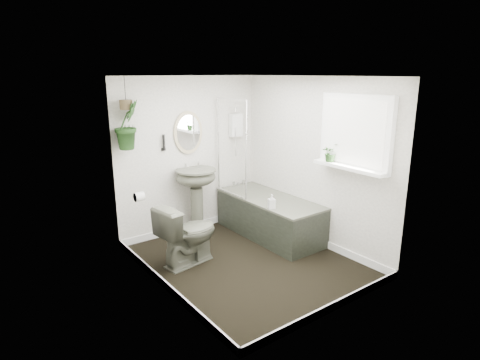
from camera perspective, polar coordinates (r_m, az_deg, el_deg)
floor at (r=5.24m, az=1.00°, el=-11.61°), size 2.30×2.80×0.02m
ceiling at (r=4.68m, az=1.13°, el=14.66°), size 2.30×2.80×0.02m
wall_back at (r=5.98m, az=-7.22°, el=3.45°), size 2.30×0.02×2.30m
wall_front at (r=3.86m, az=13.96°, el=-3.41°), size 2.30×0.02×2.30m
wall_left at (r=4.25m, az=-11.44°, el=-1.54°), size 0.02×2.80×2.30m
wall_right at (r=5.60m, az=10.53°, el=2.51°), size 0.02×2.80×2.30m
skirting at (r=5.21m, az=1.00°, el=-11.02°), size 2.30×2.80×0.10m
bathtub at (r=5.94m, az=4.21°, el=-5.18°), size 0.72×1.72×0.58m
bath_screen at (r=5.85m, az=-1.20°, el=4.61°), size 0.04×0.72×1.40m
shower_box at (r=6.28m, az=-0.60°, el=7.82°), size 0.20×0.10×0.35m
oval_mirror at (r=5.88m, az=-7.35°, el=6.70°), size 0.46×0.03×0.62m
wall_sconce at (r=5.70m, az=-10.78°, el=5.28°), size 0.04×0.04×0.22m
toilet_roll_holder at (r=4.96m, az=-14.15°, el=-2.31°), size 0.11×0.11×0.11m
window_recess at (r=5.01m, az=16.11°, el=6.54°), size 0.08×1.00×0.90m
window_sill at (r=5.03m, az=15.28°, el=1.75°), size 0.18×1.00×0.04m
window_blinds at (r=4.98m, az=15.79°, el=6.50°), size 0.01×0.86×0.76m
toilet at (r=5.09m, az=-7.40°, el=-7.52°), size 0.84×0.56×0.80m
pedestal_sink at (r=5.95m, az=-6.18°, el=-3.07°), size 0.63×0.56×1.00m
sill_plant at (r=5.18m, az=12.72°, el=3.85°), size 0.25×0.23×0.24m
hanging_plant at (r=5.34m, az=-15.71°, el=7.56°), size 0.42×0.38×0.63m
soap_bottle at (r=5.37m, az=4.54°, el=-3.05°), size 0.12×0.12×0.19m
hanging_pot at (r=5.32m, az=-15.90°, el=10.26°), size 0.16×0.16×0.12m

